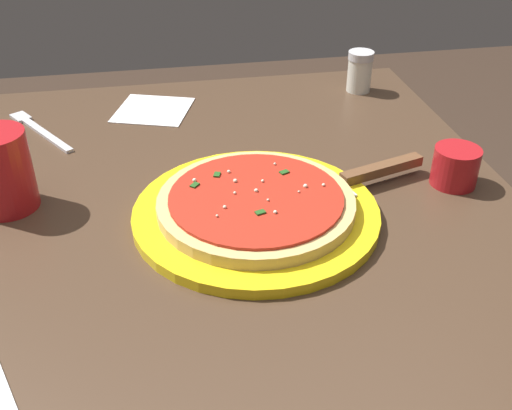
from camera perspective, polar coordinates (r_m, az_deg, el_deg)
restaurant_table at (r=0.91m, az=-4.32°, el=-7.47°), size 0.84×0.87×0.73m
serving_plate at (r=0.78m, az=-0.00°, el=-0.80°), size 0.31×0.31×0.01m
pizza at (r=0.77m, az=-0.00°, el=0.23°), size 0.25×0.25×0.02m
pizza_server at (r=0.85m, az=9.40°, el=2.58°), size 0.22×0.11×0.01m
cup_tall_drink at (r=0.85m, az=-22.56°, el=2.92°), size 0.08×0.08×0.11m
cup_small_sauce at (r=0.89m, az=17.98°, el=3.42°), size 0.06×0.06×0.05m
napkin_loose_left at (r=1.09m, az=-9.51°, el=8.67°), size 0.15×0.15×0.00m
fork at (r=1.07m, az=-19.53°, el=6.64°), size 0.12×0.17×0.00m
parmesan_shaker at (r=1.16m, az=9.58°, el=12.13°), size 0.05×0.05×0.07m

